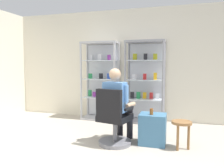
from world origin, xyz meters
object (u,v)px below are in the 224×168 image
(display_cabinet_left, at_px, (101,80))
(office_chair, at_px, (113,122))
(display_cabinet_right, at_px, (145,81))
(storage_crate, at_px, (153,129))
(wooden_stool, at_px, (182,127))
(tea_glass, at_px, (151,112))
(seated_shopkeeper, at_px, (118,102))

(display_cabinet_left, xyz_separation_m, office_chair, (0.82, -1.70, -0.57))
(office_chair, bearing_deg, display_cabinet_right, 80.79)
(storage_crate, bearing_deg, wooden_stool, -10.73)
(storage_crate, xyz_separation_m, tea_glass, (-0.02, -0.05, 0.31))
(tea_glass, bearing_deg, seated_shopkeeper, -176.57)
(office_chair, distance_m, storage_crate, 0.68)
(seated_shopkeeper, height_order, storage_crate, seated_shopkeeper)
(office_chair, height_order, seated_shopkeeper, seated_shopkeeper)
(display_cabinet_left, height_order, display_cabinet_right, same)
(office_chair, height_order, storage_crate, office_chair)
(display_cabinet_left, xyz_separation_m, seated_shopkeeper, (0.86, -1.54, -0.25))
(display_cabinet_right, relative_size, office_chair, 1.98)
(display_cabinet_right, bearing_deg, storage_crate, -76.64)
(seated_shopkeeper, relative_size, storage_crate, 2.49)
(seated_shopkeeper, bearing_deg, storage_crate, 8.14)
(display_cabinet_left, height_order, wooden_stool, display_cabinet_left)
(display_cabinet_right, bearing_deg, wooden_stool, -62.28)
(display_cabinet_right, distance_m, seated_shopkeeper, 1.58)
(display_cabinet_right, distance_m, storage_crate, 1.66)
(display_cabinet_right, distance_m, office_chair, 1.82)
(storage_crate, height_order, wooden_stool, storage_crate)
(wooden_stool, bearing_deg, storage_crate, 169.27)
(office_chair, height_order, tea_glass, office_chair)
(tea_glass, bearing_deg, office_chair, -162.19)
(office_chair, bearing_deg, display_cabinet_left, 115.80)
(office_chair, relative_size, storage_crate, 1.85)
(storage_crate, relative_size, tea_glass, 5.01)
(seated_shopkeeper, distance_m, storage_crate, 0.75)
(seated_shopkeeper, bearing_deg, office_chair, -101.45)
(tea_glass, height_order, wooden_stool, tea_glass)
(office_chair, bearing_deg, wooden_stool, 8.16)
(display_cabinet_right, distance_m, wooden_stool, 1.85)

